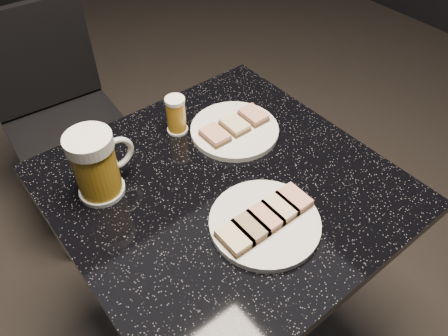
{
  "coord_description": "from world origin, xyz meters",
  "views": [
    {
      "loc": [
        -0.41,
        -0.52,
        1.47
      ],
      "look_at": [
        0.0,
        0.0,
        0.8
      ],
      "focal_mm": 35.0,
      "sensor_mm": 36.0,
      "label": 1
    }
  ],
  "objects_px": {
    "plate_large": "(265,223)",
    "beer_mug": "(96,165)",
    "plate_small": "(235,130)",
    "beer_tumbler": "(176,115)",
    "table": "(224,246)",
    "chair": "(61,114)"
  },
  "relations": [
    {
      "from": "beer_mug",
      "to": "beer_tumbler",
      "type": "distance_m",
      "value": 0.25
    },
    {
      "from": "plate_large",
      "to": "beer_mug",
      "type": "distance_m",
      "value": 0.37
    },
    {
      "from": "beer_mug",
      "to": "beer_tumbler",
      "type": "height_order",
      "value": "beer_mug"
    },
    {
      "from": "table",
      "to": "beer_tumbler",
      "type": "distance_m",
      "value": 0.36
    },
    {
      "from": "plate_large",
      "to": "beer_tumbler",
      "type": "bearing_deg",
      "value": 85.32
    },
    {
      "from": "plate_small",
      "to": "table",
      "type": "bearing_deg",
      "value": -136.99
    },
    {
      "from": "plate_large",
      "to": "beer_mug",
      "type": "xyz_separation_m",
      "value": [
        -0.21,
        0.29,
        0.07
      ]
    },
    {
      "from": "plate_large",
      "to": "beer_tumbler",
      "type": "distance_m",
      "value": 0.36
    },
    {
      "from": "beer_tumbler",
      "to": "plate_small",
      "type": "bearing_deg",
      "value": -41.51
    },
    {
      "from": "plate_small",
      "to": "beer_tumbler",
      "type": "bearing_deg",
      "value": 138.49
    },
    {
      "from": "table",
      "to": "chair",
      "type": "distance_m",
      "value": 0.81
    },
    {
      "from": "plate_large",
      "to": "beer_mug",
      "type": "bearing_deg",
      "value": 126.13
    },
    {
      "from": "beer_mug",
      "to": "chair",
      "type": "xyz_separation_m",
      "value": [
        0.12,
        0.66,
        -0.33
      ]
    },
    {
      "from": "plate_large",
      "to": "beer_tumbler",
      "type": "xyz_separation_m",
      "value": [
        0.03,
        0.36,
        0.04
      ]
    },
    {
      "from": "chair",
      "to": "plate_small",
      "type": "bearing_deg",
      "value": -71.42
    },
    {
      "from": "beer_tumbler",
      "to": "chair",
      "type": "xyz_separation_m",
      "value": [
        -0.12,
        0.59,
        -0.3
      ]
    },
    {
      "from": "chair",
      "to": "table",
      "type": "bearing_deg",
      "value": -82.97
    },
    {
      "from": "plate_small",
      "to": "beer_mug",
      "type": "bearing_deg",
      "value": 175.46
    },
    {
      "from": "plate_small",
      "to": "beer_tumbler",
      "type": "height_order",
      "value": "beer_tumbler"
    },
    {
      "from": "beer_tumbler",
      "to": "chair",
      "type": "relative_size",
      "value": 0.11
    },
    {
      "from": "plate_large",
      "to": "chair",
      "type": "distance_m",
      "value": 0.99
    },
    {
      "from": "table",
      "to": "beer_tumbler",
      "type": "relative_size",
      "value": 7.65
    }
  ]
}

